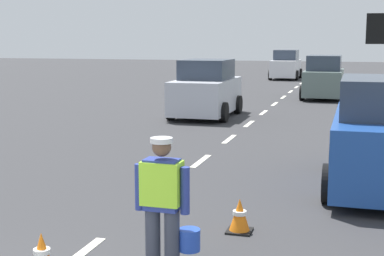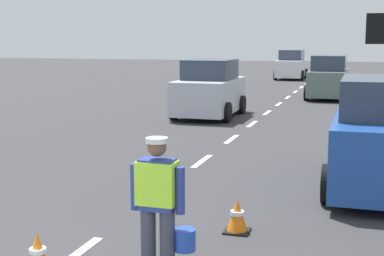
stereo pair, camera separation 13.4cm
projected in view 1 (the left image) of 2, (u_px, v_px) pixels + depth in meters
The scene contains 9 objects.
ground_plane at pixel (276, 103), 24.62m from camera, with size 96.00×96.00×0.00m, color #333335.
lane_center_line at pixel (287, 94), 28.60m from camera, with size 0.14×46.40×0.01m.
road_worker at pixel (164, 200), 6.54m from camera, with size 0.77×0.37×1.67m.
traffic_cone_near at pixel (240, 216), 8.19m from camera, with size 0.36×0.36×0.50m.
traffic_cone_far at pixel (42, 255), 6.65m from camera, with size 0.36×0.36×0.54m.
car_outgoing_far at pixel (324, 78), 26.59m from camera, with size 1.97×3.97×2.03m.
car_oncoming_third at pixel (286, 66), 39.54m from camera, with size 2.00×4.07×2.02m.
car_parked_curbside at pixel (381, 137), 10.52m from camera, with size 1.96×4.22×2.09m.
car_oncoming_second at pixel (206, 90), 20.31m from camera, with size 2.10×3.85×2.05m.
Camera 1 is at (3.36, -3.53, 2.78)m, focal length 52.78 mm.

